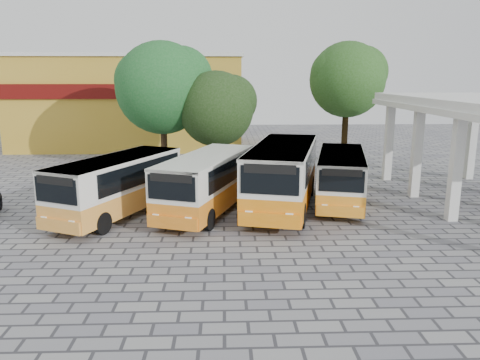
{
  "coord_description": "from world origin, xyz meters",
  "views": [
    {
      "loc": [
        -2.47,
        -18.25,
        6.43
      ],
      "look_at": [
        -1.71,
        3.87,
        1.5
      ],
      "focal_mm": 35.0,
      "sensor_mm": 36.0,
      "label": 1
    }
  ],
  "objects_px": {
    "bus_far_left": "(118,183)",
    "bus_centre_left": "(207,180)",
    "bus_far_right": "(341,175)",
    "bus_centre_right": "(283,172)"
  },
  "relations": [
    {
      "from": "bus_far_left",
      "to": "bus_centre_left",
      "type": "height_order",
      "value": "bus_centre_left"
    },
    {
      "from": "bus_centre_left",
      "to": "bus_centre_right",
      "type": "relative_size",
      "value": 0.88
    },
    {
      "from": "bus_centre_right",
      "to": "bus_far_right",
      "type": "xyz_separation_m",
      "value": [
        3.08,
        0.85,
        -0.32
      ]
    },
    {
      "from": "bus_far_right",
      "to": "bus_far_left",
      "type": "bearing_deg",
      "value": -156.96
    },
    {
      "from": "bus_centre_left",
      "to": "bus_far_right",
      "type": "xyz_separation_m",
      "value": [
        6.77,
        1.39,
        -0.09
      ]
    },
    {
      "from": "bus_far_left",
      "to": "bus_centre_left",
      "type": "distance_m",
      "value": 4.16
    },
    {
      "from": "bus_centre_left",
      "to": "bus_centre_right",
      "type": "distance_m",
      "value": 3.73
    },
    {
      "from": "bus_centre_left",
      "to": "bus_far_right",
      "type": "bearing_deg",
      "value": 31.19
    },
    {
      "from": "bus_far_left",
      "to": "bus_centre_right",
      "type": "distance_m",
      "value": 7.89
    },
    {
      "from": "bus_centre_right",
      "to": "bus_far_right",
      "type": "height_order",
      "value": "bus_centre_right"
    }
  ]
}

